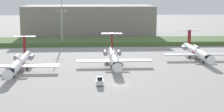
{
  "coord_description": "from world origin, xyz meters",
  "views": [
    {
      "loc": [
        -6.78,
        -92.44,
        22.74
      ],
      "look_at": [
        0.0,
        24.31,
        3.0
      ],
      "focal_mm": 61.8,
      "sensor_mm": 36.0,
      "label": 1
    }
  ],
  "objects_px": {
    "regional_jet_second": "(19,63)",
    "antenna_mast": "(62,24)",
    "regional_jet_fourth": "(197,52)",
    "baggage_tug": "(100,81)",
    "regional_jet_third": "(114,58)"
  },
  "relations": [
    {
      "from": "baggage_tug",
      "to": "regional_jet_second",
      "type": "bearing_deg",
      "value": 141.31
    },
    {
      "from": "regional_jet_second",
      "to": "regional_jet_third",
      "type": "distance_m",
      "value": 28.46
    },
    {
      "from": "regional_jet_fourth",
      "to": "baggage_tug",
      "type": "xyz_separation_m",
      "value": [
        -33.77,
        -35.09,
        -1.53
      ]
    },
    {
      "from": "regional_jet_fourth",
      "to": "baggage_tug",
      "type": "bearing_deg",
      "value": -133.9
    },
    {
      "from": "regional_jet_fourth",
      "to": "antenna_mast",
      "type": "distance_m",
      "value": 59.61
    },
    {
      "from": "regional_jet_second",
      "to": "baggage_tug",
      "type": "relative_size",
      "value": 9.69
    },
    {
      "from": "regional_jet_third",
      "to": "baggage_tug",
      "type": "height_order",
      "value": "regional_jet_third"
    },
    {
      "from": "regional_jet_fourth",
      "to": "regional_jet_third",
      "type": "bearing_deg",
      "value": -160.66
    },
    {
      "from": "baggage_tug",
      "to": "antenna_mast",
      "type": "bearing_deg",
      "value": 101.24
    },
    {
      "from": "regional_jet_second",
      "to": "antenna_mast",
      "type": "distance_m",
      "value": 53.22
    },
    {
      "from": "regional_jet_second",
      "to": "regional_jet_fourth",
      "type": "height_order",
      "value": "same"
    },
    {
      "from": "regional_jet_second",
      "to": "baggage_tug",
      "type": "height_order",
      "value": "regional_jet_second"
    },
    {
      "from": "regional_jet_third",
      "to": "regional_jet_fourth",
      "type": "height_order",
      "value": "same"
    },
    {
      "from": "antenna_mast",
      "to": "baggage_tug",
      "type": "distance_m",
      "value": 72.03
    },
    {
      "from": "regional_jet_third",
      "to": "antenna_mast",
      "type": "xyz_separation_m",
      "value": [
        -18.95,
        45.19,
        6.71
      ]
    }
  ]
}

